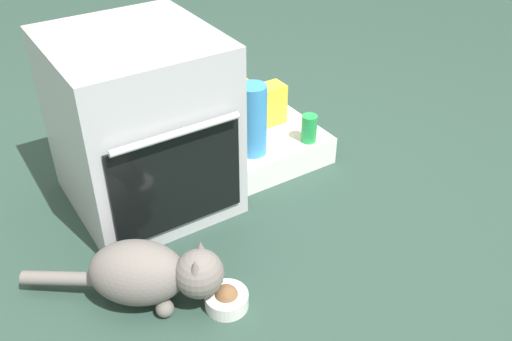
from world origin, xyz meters
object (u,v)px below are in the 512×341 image
(pantry_cabinet, at_px, (268,147))
(water_bottle, at_px, (253,120))
(cat, at_px, (150,273))
(soda_can, at_px, (309,128))
(oven, at_px, (141,124))
(snack_bag, at_px, (270,104))
(juice_carton, at_px, (239,107))
(food_bowl, at_px, (227,299))

(pantry_cabinet, bearing_deg, water_bottle, -147.87)
(cat, height_order, soda_can, soda_can)
(pantry_cabinet, distance_m, water_bottle, 0.26)
(oven, distance_m, snack_bag, 0.64)
(snack_bag, bearing_deg, juice_carton, 178.45)
(oven, bearing_deg, juice_carton, 8.67)
(oven, relative_size, food_bowl, 4.86)
(juice_carton, relative_size, snack_bag, 1.33)
(oven, relative_size, juice_carton, 2.81)
(snack_bag, relative_size, soda_can, 1.50)
(cat, height_order, juice_carton, juice_carton)
(oven, xyz_separation_m, cat, (-0.22, -0.51, -0.22))
(pantry_cabinet, xyz_separation_m, water_bottle, (-0.13, -0.08, 0.21))
(juice_carton, distance_m, water_bottle, 0.18)
(pantry_cabinet, bearing_deg, snack_bag, 51.90)
(oven, height_order, cat, oven)
(food_bowl, distance_m, snack_bag, 1.00)
(food_bowl, height_order, snack_bag, snack_bag)
(oven, distance_m, juice_carton, 0.48)
(oven, distance_m, pantry_cabinet, 0.62)
(food_bowl, height_order, water_bottle, water_bottle)
(food_bowl, xyz_separation_m, cat, (-0.19, 0.15, 0.09))
(pantry_cabinet, relative_size, water_bottle, 1.54)
(food_bowl, xyz_separation_m, soda_can, (0.70, 0.51, 0.15))
(water_bottle, relative_size, snack_bag, 1.67)
(juice_carton, height_order, water_bottle, water_bottle)
(oven, distance_m, food_bowl, 0.73)
(food_bowl, height_order, cat, cat)
(oven, bearing_deg, food_bowl, -92.65)
(soda_can, bearing_deg, pantry_cabinet, 131.24)
(pantry_cabinet, height_order, water_bottle, water_bottle)
(cat, relative_size, soda_can, 4.55)
(water_bottle, bearing_deg, soda_can, -12.03)
(food_bowl, relative_size, soda_can, 1.16)
(soda_can, bearing_deg, oven, 166.97)
(oven, distance_m, cat, 0.60)
(juice_carton, xyz_separation_m, water_bottle, (-0.04, -0.17, 0.03))
(juice_carton, distance_m, snack_bag, 0.16)
(food_bowl, bearing_deg, juice_carton, 55.93)
(oven, height_order, food_bowl, oven)
(water_bottle, distance_m, snack_bag, 0.27)
(oven, bearing_deg, soda_can, -13.03)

